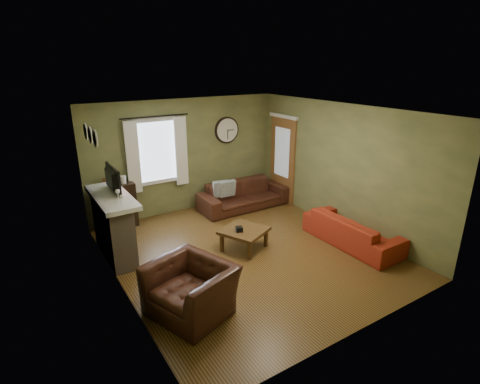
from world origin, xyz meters
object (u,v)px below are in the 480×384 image
bookshelf (116,206)px  sofa_red (352,230)px  armchair (191,289)px  coffee_table (244,239)px  sofa_brown (244,195)px

bookshelf → sofa_red: bearing=-41.7°
armchair → sofa_red: bearing=74.1°
armchair → bookshelf: bearing=161.8°
armchair → coffee_table: (1.66, 1.18, -0.16)m
bookshelf → sofa_red: (3.62, -3.22, -0.19)m
bookshelf → sofa_brown: bearing=-9.3°
coffee_table → sofa_brown: bearing=57.4°
bookshelf → armchair: bearing=-88.5°
sofa_red → armchair: armchair is taller
bookshelf → sofa_brown: 2.94m
bookshelf → sofa_red: size_ratio=0.48×
bookshelf → sofa_brown: size_ratio=0.44×
sofa_red → coffee_table: (-1.87, 0.95, -0.09)m
coffee_table → bookshelf: bearing=127.7°
sofa_red → coffee_table: 2.10m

